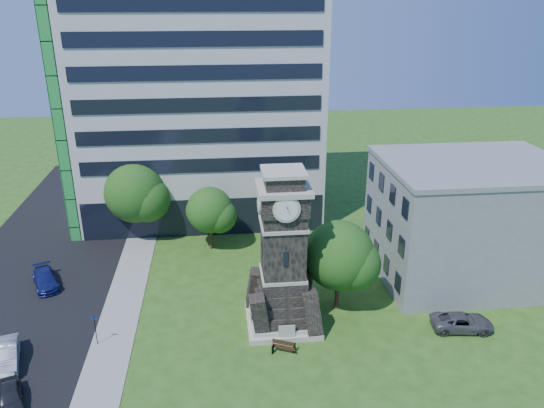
{
  "coord_description": "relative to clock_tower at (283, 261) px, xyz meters",
  "views": [
    {
      "loc": [
        -1.5,
        -32.09,
        23.35
      ],
      "look_at": [
        2.72,
        6.83,
        7.84
      ],
      "focal_mm": 35.0,
      "sensor_mm": 36.0,
      "label": 1
    }
  ],
  "objects": [
    {
      "name": "tree_nc",
      "position": [
        -5.31,
        13.31,
        -1.35
      ],
      "size": [
        4.91,
        4.46,
        6.33
      ],
      "rotation": [
        0.0,
        0.0,
        0.33
      ],
      "color": "#332114",
      "rests_on": "ground"
    },
    {
      "name": "tree_nw",
      "position": [
        -12.65,
        16.63,
        -0.51
      ],
      "size": [
        6.69,
        6.08,
        8.01
      ],
      "rotation": [
        0.0,
        0.0,
        -0.12
      ],
      "color": "#332114",
      "rests_on": "ground"
    },
    {
      "name": "street_sign",
      "position": [
        -13.52,
        -1.36,
        -3.84
      ],
      "size": [
        0.55,
        0.06,
        2.3
      ],
      "rotation": [
        0.0,
        0.0,
        -0.26
      ],
      "color": "black",
      "rests_on": "ground"
    },
    {
      "name": "park_bench",
      "position": [
        -0.37,
        -3.6,
        -4.83
      ],
      "size": [
        1.63,
        0.43,
        0.84
      ],
      "rotation": [
        0.0,
        0.0,
        -0.42
      ],
      "color": "black",
      "rests_on": "ground"
    },
    {
      "name": "car_street_south",
      "position": [
        -17.55,
        -6.99,
        -4.67
      ],
      "size": [
        2.62,
        3.87,
        1.22
      ],
      "primitive_type": "imported",
      "rotation": [
        0.0,
        0.0,
        0.36
      ],
      "color": "black",
      "rests_on": "ground"
    },
    {
      "name": "car_street_north",
      "position": [
        -19.53,
        7.56,
        -4.64
      ],
      "size": [
        3.37,
        4.76,
        1.28
      ],
      "primitive_type": "imported",
      "rotation": [
        0.0,
        0.0,
        0.4
      ],
      "color": "navy",
      "rests_on": "ground"
    },
    {
      "name": "street",
      "position": [
        -21.0,
        3.0,
        -5.27
      ],
      "size": [
        14.0,
        80.0,
        0.02
      ],
      "primitive_type": "cube",
      "color": "black",
      "rests_on": "ground"
    },
    {
      "name": "tree_ne",
      "position": [
        1.82,
        12.12,
        -2.05
      ],
      "size": [
        4.41,
        4.01,
        5.37
      ],
      "rotation": [
        0.0,
        0.0,
        0.27
      ],
      "color": "#332114",
      "rests_on": "ground"
    },
    {
      "name": "car_east_lot",
      "position": [
        13.19,
        -2.39,
        -4.65
      ],
      "size": [
        4.79,
        2.67,
        1.27
      ],
      "primitive_type": "imported",
      "rotation": [
        0.0,
        0.0,
        1.44
      ],
      "color": "#535258",
      "rests_on": "ground"
    },
    {
      "name": "sidewalk",
      "position": [
        -12.5,
        3.0,
        -5.25
      ],
      "size": [
        3.0,
        70.0,
        0.06
      ],
      "primitive_type": "cube",
      "color": "gray",
      "rests_on": "ground"
    },
    {
      "name": "clock_tower",
      "position": [
        0.0,
        0.0,
        0.0
      ],
      "size": [
        5.4,
        5.4,
        12.22
      ],
      "color": "#B4AF9D",
      "rests_on": "ground"
    },
    {
      "name": "ground",
      "position": [
        -3.0,
        -2.0,
        -5.28
      ],
      "size": [
        160.0,
        160.0,
        0.0
      ],
      "primitive_type": "plane",
      "color": "#2C5317",
      "rests_on": "ground"
    },
    {
      "name": "tree_east",
      "position": [
        4.63,
        1.52,
        -0.77
      ],
      "size": [
        5.99,
        5.44,
        7.42
      ],
      "rotation": [
        0.0,
        0.0,
        0.4
      ],
      "color": "#332114",
      "rests_on": "ground"
    },
    {
      "name": "office_tall",
      "position": [
        -6.2,
        23.84,
        8.94
      ],
      "size": [
        26.2,
        15.11,
        28.6
      ],
      "color": "silver",
      "rests_on": "ground"
    },
    {
      "name": "office_low",
      "position": [
        16.97,
        6.0,
        -0.07
      ],
      "size": [
        15.2,
        12.2,
        10.4
      ],
      "color": "gray",
      "rests_on": "ground"
    },
    {
      "name": "car_street_mid",
      "position": [
        -19.16,
        -2.91,
        -4.58
      ],
      "size": [
        2.61,
        4.5,
        1.4
      ],
      "primitive_type": "imported",
      "rotation": [
        0.0,
        0.0,
        0.28
      ],
      "color": "#A5A7AD",
      "rests_on": "ground"
    }
  ]
}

